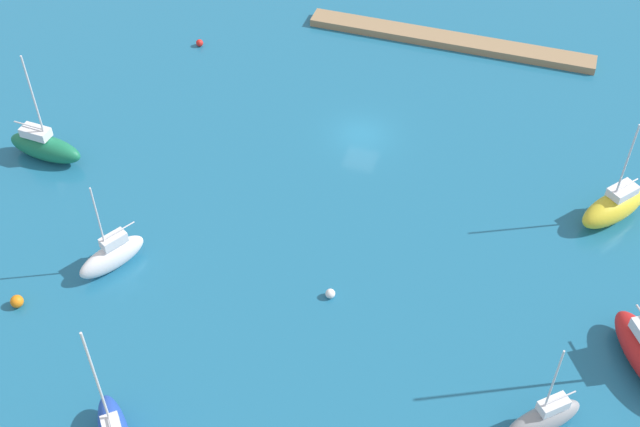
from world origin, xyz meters
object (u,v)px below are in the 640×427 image
(sailboat_yellow_outer_mooring, at_px, (614,207))
(mooring_buoy_red, at_px, (200,43))
(sailboat_white_by_breakwater, at_px, (112,255))
(mooring_buoy_orange, at_px, (17,301))
(sailboat_green_along_channel, at_px, (45,146))
(mooring_buoy_white, at_px, (330,294))
(sailboat_gray_near_pier, at_px, (544,418))
(pier_dock, at_px, (450,40))

(sailboat_yellow_outer_mooring, bearing_deg, mooring_buoy_red, -68.12)
(sailboat_white_by_breakwater, relative_size, mooring_buoy_orange, 8.77)
(sailboat_yellow_outer_mooring, relative_size, mooring_buoy_orange, 10.25)
(sailboat_green_along_channel, xyz_separation_m, mooring_buoy_white, (-23.74, 6.32, -0.78))
(sailboat_gray_near_pier, height_order, sailboat_yellow_outer_mooring, sailboat_yellow_outer_mooring)
(mooring_buoy_white, bearing_deg, sailboat_green_along_channel, -14.90)
(sailboat_yellow_outer_mooring, height_order, mooring_buoy_orange, sailboat_yellow_outer_mooring)
(pier_dock, distance_m, sailboat_green_along_channel, 34.68)
(sailboat_white_by_breakwater, bearing_deg, mooring_buoy_white, 127.01)
(pier_dock, bearing_deg, sailboat_green_along_channel, 43.28)
(sailboat_white_by_breakwater, bearing_deg, sailboat_yellow_outer_mooring, 144.86)
(sailboat_green_along_channel, height_order, mooring_buoy_white, sailboat_green_along_channel)
(sailboat_yellow_outer_mooring, relative_size, mooring_buoy_white, 13.36)
(mooring_buoy_orange, bearing_deg, mooring_buoy_white, -160.32)
(mooring_buoy_white, xyz_separation_m, mooring_buoy_orange, (18.20, 6.51, 0.09))
(sailboat_yellow_outer_mooring, distance_m, sailboat_green_along_channel, 40.40)
(sailboat_white_by_breakwater, height_order, mooring_buoy_orange, sailboat_white_by_breakwater)
(sailboat_gray_near_pier, distance_m, mooring_buoy_white, 14.71)
(sailboat_gray_near_pier, height_order, mooring_buoy_white, sailboat_gray_near_pier)
(sailboat_white_by_breakwater, relative_size, mooring_buoy_white, 11.44)
(mooring_buoy_red, bearing_deg, mooring_buoy_white, 129.17)
(sailboat_yellow_outer_mooring, xyz_separation_m, sailboat_white_by_breakwater, (30.23, 14.20, -0.08))
(mooring_buoy_white, distance_m, mooring_buoy_red, 29.95)
(mooring_buoy_orange, bearing_deg, sailboat_yellow_outer_mooring, -151.21)
(sailboat_white_by_breakwater, bearing_deg, pier_dock, -176.27)
(mooring_buoy_orange, bearing_deg, pier_dock, -118.31)
(sailboat_gray_near_pier, relative_size, sailboat_yellow_outer_mooring, 0.87)
(pier_dock, height_order, mooring_buoy_white, pier_dock)
(sailboat_yellow_outer_mooring, height_order, mooring_buoy_red, sailboat_yellow_outer_mooring)
(sailboat_gray_near_pier, relative_size, sailboat_white_by_breakwater, 1.02)
(sailboat_yellow_outer_mooring, distance_m, mooring_buoy_white, 20.42)
(mooring_buoy_white, bearing_deg, mooring_buoy_orange, 19.68)
(sailboat_gray_near_pier, distance_m, mooring_buoy_orange, 31.93)
(sailboat_yellow_outer_mooring, height_order, sailboat_green_along_channel, sailboat_green_along_channel)
(sailboat_white_by_breakwater, xyz_separation_m, mooring_buoy_red, (4.89, -25.02, -0.75))
(sailboat_gray_near_pier, bearing_deg, mooring_buoy_orange, -39.78)
(sailboat_gray_near_pier, bearing_deg, sailboat_yellow_outer_mooring, -139.94)
(pier_dock, height_order, mooring_buoy_red, pier_dock)
(sailboat_gray_near_pier, xyz_separation_m, sailboat_white_by_breakwater, (27.72, -3.54, 0.07))
(pier_dock, relative_size, mooring_buoy_red, 40.31)
(sailboat_yellow_outer_mooring, xyz_separation_m, mooring_buoy_orange, (34.41, 18.91, -0.73))
(pier_dock, relative_size, mooring_buoy_orange, 30.40)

